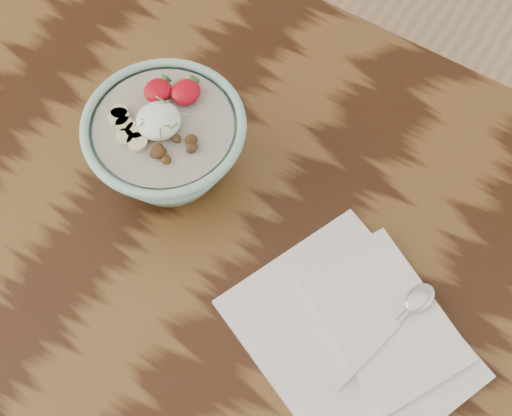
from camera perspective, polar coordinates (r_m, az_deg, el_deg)
The scene contains 4 objects.
table at distance 96.57cm, azimuth -10.99°, elevation -3.51°, with size 160.00×90.00×75.00cm.
breakfast_bowl at distance 84.89cm, azimuth -7.13°, elevation 5.12°, with size 18.92×18.92×12.59cm.
napkin at distance 81.31cm, azimuth 8.09°, elevation -9.99°, with size 30.74×28.09×1.54cm.
spoon at distance 81.76cm, azimuth 11.97°, elevation -8.13°, with size 5.45×16.40×0.86cm.
Camera 1 is at (35.71, -22.01, 152.69)cm, focal length 50.00 mm.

